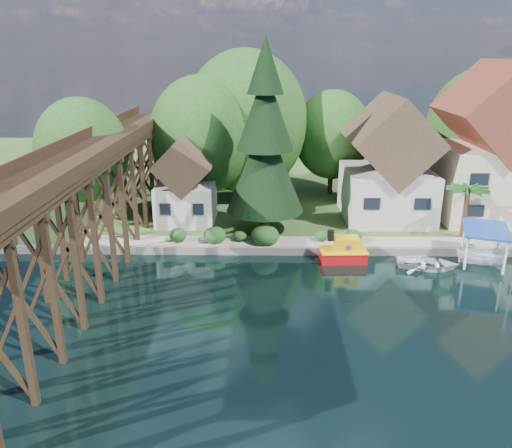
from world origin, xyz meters
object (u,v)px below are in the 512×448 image
Objects in this scene: house_center at (489,153)px; boat_white_a at (427,262)px; boat_canopy at (483,249)px; house_left at (388,168)px; shed at (186,185)px; trestle_bridge at (93,198)px; palm_tree at (468,191)px; tugboat at (344,252)px; conifer at (265,143)px.

boat_white_a is at bearing -126.92° from house_center.
boat_canopy reaches higher than boat_white_a.
house_left is 1.40× the size of shed.
trestle_bridge reaches higher than palm_tree.
house_left is 11.64m from boat_canopy.
house_left is 0.79× the size of house_center.
trestle_bridge is 10.69m from shed.
boat_white_a is (0.83, -10.37, -4.68)m from house_left.
shed is 1.79× the size of boat_white_a.
trestle_bridge reaches higher than tugboat.
boat_canopy is (-4.00, -10.25, -5.19)m from house_center.
house_left is at bearing 4.77° from shed.
tugboat reaches higher than boat_white_a.
conifer is (-11.03, -4.16, 2.92)m from house_left.
conifer is (11.97, 6.67, 2.71)m from trestle_bridge.
palm_tree is at bearing -9.27° from shed.
trestle_bridge is 4.01× the size of house_left.
trestle_bridge is 28.32m from boat_canopy.
trestle_bridge is 3.18× the size of house_center.
shed reaches higher than palm_tree.
boat_white_a is (5.91, -1.20, -0.30)m from tugboat.
house_left reaches higher than tugboat.
tugboat is at bearing 176.68° from boat_canopy.
palm_tree reaches higher than tugboat.
conifer is at bearing -159.34° from house_left.
house_center reaches higher than boat_canopy.
house_center is 17.99m from tugboat.
conifer reaches higher than house_center.
shed is 2.21× the size of tugboat.
tugboat is at bearing 89.36° from boat_white_a.
tugboat is 6.04m from boat_white_a.
tugboat is 0.81× the size of boat_white_a.
tugboat is at bearing -145.52° from house_center.
house_left is at bearing 61.01° from tugboat.
boat_canopy is at bearing -111.30° from house_center.
house_left is 7.44m from palm_tree.
trestle_bridge is 10.07× the size of boat_white_a.
trestle_bridge reaches higher than boat_white_a.
boat_white_a is at bearing -130.58° from palm_tree.
trestle_bridge is 9.71× the size of palm_tree.
boat_canopy is (23.00, -8.25, -2.60)m from shed.
house_left is 2.51× the size of boat_white_a.
boat_white_a is at bearing -27.64° from conifer.
conifer reaches higher than house_left.
house_left is at bearing 25.21° from trestle_bridge.
house_center reaches higher than tugboat.
palm_tree is (-3.81, -5.79, -1.94)m from house_center.
house_left reaches higher than palm_tree.
boat_canopy is (5.00, -9.75, -3.91)m from house_left.
palm_tree is 1.28× the size of tugboat.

